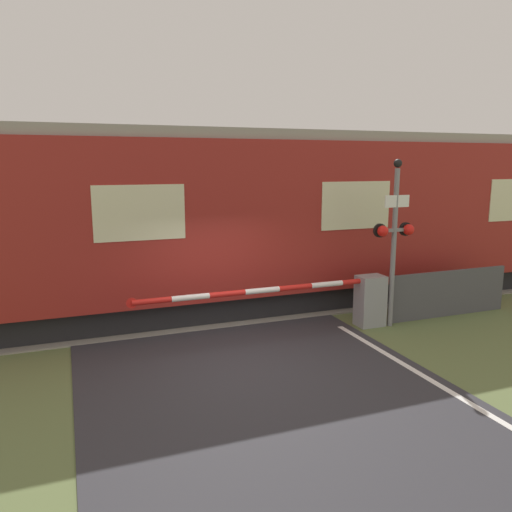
% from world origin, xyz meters
% --- Properties ---
extents(ground_plane, '(80.00, 80.00, 0.00)m').
position_xyz_m(ground_plane, '(0.00, 0.00, 0.00)').
color(ground_plane, '#5B6B3D').
extents(track_bed, '(36.00, 3.20, 0.13)m').
position_xyz_m(track_bed, '(0.00, 3.45, 0.02)').
color(track_bed, gray).
rests_on(track_bed, ground_plane).
extents(train, '(18.17, 3.08, 4.32)m').
position_xyz_m(train, '(3.54, 3.45, 2.21)').
color(train, black).
rests_on(train, ground_plane).
extents(crossing_barrier, '(5.57, 0.44, 1.14)m').
position_xyz_m(crossing_barrier, '(2.91, 0.91, 0.65)').
color(crossing_barrier, gray).
rests_on(crossing_barrier, ground_plane).
extents(signal_post, '(0.96, 0.26, 3.66)m').
position_xyz_m(signal_post, '(3.78, 0.72, 2.08)').
color(signal_post, gray).
rests_on(signal_post, ground_plane).
extents(roadside_fence, '(3.27, 0.06, 1.10)m').
position_xyz_m(roadside_fence, '(5.50, 0.85, 0.55)').
color(roadside_fence, '#4C4C51').
rests_on(roadside_fence, ground_plane).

